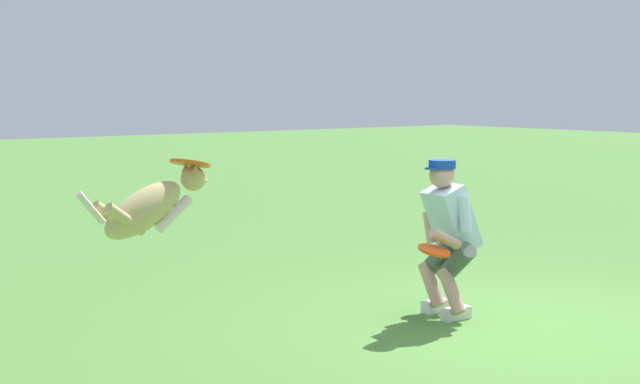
# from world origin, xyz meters

# --- Properties ---
(ground_plane) EXTENTS (60.00, 60.00, 0.00)m
(ground_plane) POSITION_xyz_m (0.00, 0.00, 0.00)
(ground_plane) COLOR #4A7D36
(person) EXTENTS (0.63, 0.66, 1.29)m
(person) POSITION_xyz_m (0.21, -0.66, 0.70)
(person) COLOR silver
(person) RESTS_ON ground_plane
(dog) EXTENTS (1.04, 0.34, 0.53)m
(dog) POSITION_xyz_m (2.80, -0.83, 1.10)
(dog) COLOR tan
(frisbee_flying) EXTENTS (0.38, 0.38, 0.11)m
(frisbee_flying) POSITION_xyz_m (2.47, -0.88, 1.36)
(frisbee_flying) COLOR #E15C13
(frisbee_held) EXTENTS (0.35, 0.34, 0.11)m
(frisbee_held) POSITION_xyz_m (0.54, -0.48, 0.61)
(frisbee_held) COLOR #EC4B12
(frisbee_held) RESTS_ON person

